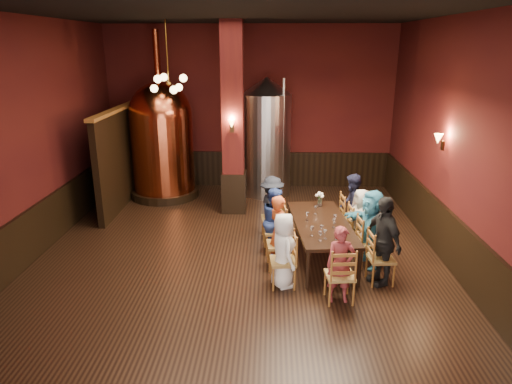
{
  "coord_description": "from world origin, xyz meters",
  "views": [
    {
      "loc": [
        0.61,
        -7.91,
        3.97
      ],
      "look_at": [
        0.33,
        0.2,
        1.33
      ],
      "focal_mm": 32.0,
      "sensor_mm": 36.0,
      "label": 1
    }
  ],
  "objects_px": {
    "person_1": "(279,232)",
    "copper_kettle": "(162,139)",
    "rose_vase": "(320,197)",
    "steel_vessel": "(266,137)",
    "person_0": "(283,250)",
    "person_2": "(275,221)",
    "dining_table": "(321,225)"
  },
  "relations": [
    {
      "from": "person_0",
      "to": "person_1",
      "type": "bearing_deg",
      "value": -12.63
    },
    {
      "from": "person_1",
      "to": "steel_vessel",
      "type": "bearing_deg",
      "value": -23.17
    },
    {
      "from": "steel_vessel",
      "to": "copper_kettle",
      "type": "bearing_deg",
      "value": -173.23
    },
    {
      "from": "person_2",
      "to": "steel_vessel",
      "type": "bearing_deg",
      "value": -0.34
    },
    {
      "from": "person_0",
      "to": "steel_vessel",
      "type": "relative_size",
      "value": 0.42
    },
    {
      "from": "person_2",
      "to": "steel_vessel",
      "type": "relative_size",
      "value": 0.42
    },
    {
      "from": "person_2",
      "to": "person_0",
      "type": "bearing_deg",
      "value": -178.28
    },
    {
      "from": "dining_table",
      "to": "rose_vase",
      "type": "relative_size",
      "value": 8.01
    },
    {
      "from": "person_2",
      "to": "rose_vase",
      "type": "xyz_separation_m",
      "value": [
        0.93,
        0.65,
        0.28
      ]
    },
    {
      "from": "rose_vase",
      "to": "steel_vessel",
      "type": "bearing_deg",
      "value": 110.15
    },
    {
      "from": "person_0",
      "to": "person_2",
      "type": "height_order",
      "value": "person_2"
    },
    {
      "from": "dining_table",
      "to": "person_1",
      "type": "relative_size",
      "value": 1.77
    },
    {
      "from": "copper_kettle",
      "to": "steel_vessel",
      "type": "distance_m",
      "value": 2.78
    },
    {
      "from": "copper_kettle",
      "to": "rose_vase",
      "type": "relative_size",
      "value": 13.95
    },
    {
      "from": "dining_table",
      "to": "person_2",
      "type": "height_order",
      "value": "person_2"
    },
    {
      "from": "person_0",
      "to": "steel_vessel",
      "type": "xyz_separation_m",
      "value": [
        -0.35,
        5.12,
        0.93
      ]
    },
    {
      "from": "dining_table",
      "to": "person_1",
      "type": "bearing_deg",
      "value": -158.78
    },
    {
      "from": "person_1",
      "to": "copper_kettle",
      "type": "height_order",
      "value": "copper_kettle"
    },
    {
      "from": "rose_vase",
      "to": "copper_kettle",
      "type": "bearing_deg",
      "value": 144.27
    },
    {
      "from": "person_1",
      "to": "person_2",
      "type": "distance_m",
      "value": 0.66
    },
    {
      "from": "person_2",
      "to": "rose_vase",
      "type": "relative_size",
      "value": 4.31
    },
    {
      "from": "copper_kettle",
      "to": "person_1",
      "type": "bearing_deg",
      "value": -53.53
    },
    {
      "from": "steel_vessel",
      "to": "rose_vase",
      "type": "distance_m",
      "value": 3.41
    },
    {
      "from": "person_1",
      "to": "steel_vessel",
      "type": "height_order",
      "value": "steel_vessel"
    },
    {
      "from": "copper_kettle",
      "to": "rose_vase",
      "type": "distance_m",
      "value": 4.86
    },
    {
      "from": "copper_kettle",
      "to": "rose_vase",
      "type": "bearing_deg",
      "value": -35.73
    },
    {
      "from": "person_0",
      "to": "rose_vase",
      "type": "xyz_separation_m",
      "value": [
        0.8,
        1.98,
        0.3
      ]
    },
    {
      "from": "person_1",
      "to": "rose_vase",
      "type": "height_order",
      "value": "person_1"
    },
    {
      "from": "steel_vessel",
      "to": "person_0",
      "type": "bearing_deg",
      "value": -86.06
    },
    {
      "from": "steel_vessel",
      "to": "rose_vase",
      "type": "xyz_separation_m",
      "value": [
        1.15,
        -3.14,
        -0.63
      ]
    },
    {
      "from": "dining_table",
      "to": "steel_vessel",
      "type": "distance_m",
      "value": 4.29
    },
    {
      "from": "person_1",
      "to": "copper_kettle",
      "type": "bearing_deg",
      "value": 9.58
    }
  ]
}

